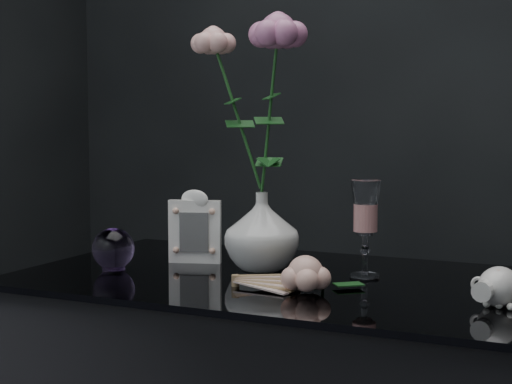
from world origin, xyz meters
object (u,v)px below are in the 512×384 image
at_px(picture_frame, 195,226).
at_px(paperweight, 113,249).
at_px(loose_rose, 305,274).
at_px(pearl_jar, 499,285).
at_px(vase, 262,231).
at_px(wine_glass, 365,229).

xyz_separation_m(picture_frame, paperweight, (-0.11, -0.13, -0.03)).
relative_size(loose_rose, pearl_jar, 0.81).
bearing_deg(vase, paperweight, -154.96).
xyz_separation_m(wine_glass, pearl_jar, (0.26, -0.13, -0.06)).
height_order(wine_glass, pearl_jar, wine_glass).
relative_size(vase, picture_frame, 1.01).
distance_m(vase, paperweight, 0.29).
bearing_deg(pearl_jar, paperweight, -171.89).
bearing_deg(wine_glass, paperweight, -163.82).
relative_size(wine_glass, paperweight, 2.20).
bearing_deg(picture_frame, vase, -20.52).
bearing_deg(loose_rose, picture_frame, 142.62).
bearing_deg(loose_rose, pearl_jar, -1.54).
height_order(vase, picture_frame, vase).
bearing_deg(wine_glass, loose_rose, -107.11).
height_order(picture_frame, paperweight, picture_frame).
distance_m(wine_glass, paperweight, 0.49).
bearing_deg(paperweight, picture_frame, 50.71).
distance_m(vase, loose_rose, 0.22).
bearing_deg(vase, pearl_jar, -14.17).
bearing_deg(pearl_jar, wine_glass, 160.92).
bearing_deg(paperweight, wine_glass, 16.18).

